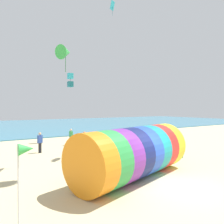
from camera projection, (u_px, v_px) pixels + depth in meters
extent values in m
plane|color=#CCBA8C|center=(182.00, 187.00, 9.88)|extent=(120.00, 120.00, 0.00)
cube|color=teal|center=(18.00, 126.00, 42.68)|extent=(120.00, 40.00, 0.10)
cylinder|color=orange|center=(90.00, 164.00, 8.83)|extent=(1.54, 2.73, 2.59)
cylinder|color=green|center=(104.00, 160.00, 9.49)|extent=(1.54, 2.73, 2.59)
cylinder|color=purple|center=(117.00, 157.00, 10.15)|extent=(1.54, 2.73, 2.59)
cylinder|color=navy|center=(128.00, 154.00, 10.81)|extent=(1.54, 2.73, 2.59)
cylinder|color=blue|center=(138.00, 151.00, 11.47)|extent=(1.54, 2.73, 2.59)
cylinder|color=teal|center=(147.00, 149.00, 12.13)|extent=(1.54, 2.73, 2.59)
cylinder|color=red|center=(155.00, 147.00, 12.79)|extent=(1.54, 2.73, 2.59)
cylinder|color=yellow|center=(162.00, 145.00, 13.45)|extent=(1.54, 2.73, 2.59)
cylinder|color=black|center=(166.00, 144.00, 13.80)|extent=(0.70, 2.31, 2.39)
cylinder|color=black|center=(167.00, 152.00, 15.66)|extent=(0.24, 0.24, 0.78)
cube|color=red|center=(167.00, 143.00, 15.64)|extent=(0.42, 0.37, 0.58)
sphere|color=#9E7051|center=(167.00, 137.00, 15.64)|extent=(0.21, 0.21, 0.21)
cone|color=green|center=(65.00, 52.00, 14.08)|extent=(1.39, 1.33, 1.08)
cylinder|color=#1E642A|center=(66.00, 64.00, 14.09)|extent=(0.03, 0.03, 1.02)
cube|color=#2DB2C6|center=(70.00, 76.00, 23.28)|extent=(0.59, 0.59, 0.58)
cube|color=#1B6B77|center=(70.00, 84.00, 23.30)|extent=(0.59, 0.59, 0.58)
cylinder|color=black|center=(70.00, 80.00, 23.29)|extent=(0.02, 0.02, 1.55)
cube|color=#2DB2C6|center=(112.00, 5.00, 26.75)|extent=(0.78, 0.54, 1.05)
cylinder|color=#1B6B77|center=(112.00, 11.00, 26.76)|extent=(0.03, 0.03, 1.07)
cylinder|color=black|center=(85.00, 150.00, 16.34)|extent=(0.24, 0.24, 0.89)
cube|color=#338C4C|center=(85.00, 139.00, 16.33)|extent=(0.30, 0.40, 0.66)
sphere|color=#9E7051|center=(84.00, 133.00, 16.32)|extent=(0.24, 0.24, 0.24)
cylinder|color=black|center=(40.00, 148.00, 17.36)|extent=(0.24, 0.24, 0.80)
cube|color=#2D4CA5|center=(40.00, 139.00, 17.35)|extent=(0.40, 0.30, 0.60)
sphere|color=tan|center=(40.00, 134.00, 17.34)|extent=(0.22, 0.22, 0.22)
cylinder|color=#726651|center=(71.00, 141.00, 20.95)|extent=(0.24, 0.24, 0.77)
cube|color=#338C4C|center=(71.00, 134.00, 20.94)|extent=(0.27, 0.39, 0.58)
sphere|color=beige|center=(71.00, 130.00, 20.93)|extent=(0.21, 0.21, 0.21)
cylinder|color=silver|center=(18.00, 188.00, 6.28)|extent=(0.05, 0.05, 2.56)
cone|color=green|center=(26.00, 149.00, 6.38)|extent=(0.45, 0.36, 0.36)
cube|color=#268C4C|center=(178.00, 155.00, 15.71)|extent=(0.39, 0.54, 0.36)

